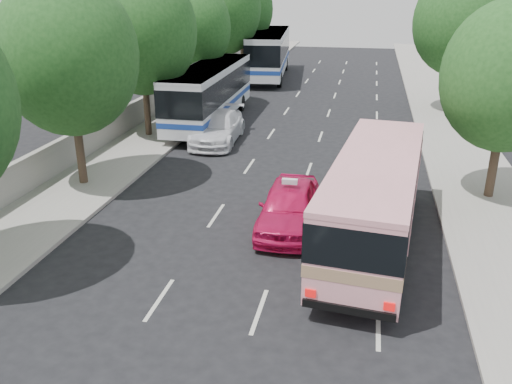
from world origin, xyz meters
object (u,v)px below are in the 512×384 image
(pink_bus, at_px, (375,192))
(white_pickup, at_px, (218,128))
(tour_coach_front, at_px, (210,89))
(pink_taxi, at_px, (289,206))
(tour_coach_rear, at_px, (269,50))

(pink_bus, relative_size, white_pickup, 1.80)
(pink_bus, height_order, tour_coach_front, tour_coach_front)
(pink_taxi, relative_size, tour_coach_rear, 0.36)
(white_pickup, bearing_deg, pink_taxi, -64.16)
(pink_taxi, bearing_deg, pink_bus, -18.41)
(pink_taxi, xyz_separation_m, tour_coach_rear, (-6.54, 31.61, 1.59))
(tour_coach_rear, bearing_deg, white_pickup, -92.73)
(pink_bus, bearing_deg, pink_taxi, 168.65)
(tour_coach_rear, bearing_deg, tour_coach_front, -97.21)
(pink_bus, height_order, pink_taxi, pink_bus)
(pink_taxi, distance_m, tour_coach_rear, 32.32)
(tour_coach_front, bearing_deg, tour_coach_rear, 87.78)
(white_pickup, height_order, tour_coach_front, tour_coach_front)
(pink_taxi, distance_m, white_pickup, 11.63)
(pink_bus, relative_size, tour_coach_rear, 0.74)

